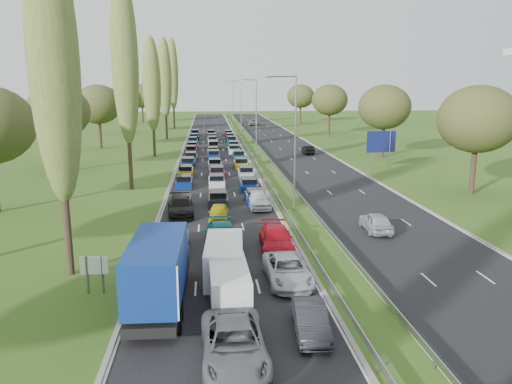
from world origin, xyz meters
name	(u,v)px	position (x,y,z in m)	size (l,w,h in m)	color
ground	(255,154)	(4.50, 80.00, 0.00)	(260.00, 260.00, 0.00)	#305019
near_carriageway	(213,153)	(-2.25, 82.50, 0.00)	(10.50, 215.00, 0.04)	black
far_carriageway	(293,152)	(11.25, 82.50, 0.00)	(10.50, 215.00, 0.04)	black
central_reservation	(254,149)	(4.50, 82.50, 0.55)	(2.36, 215.00, 0.32)	gray
lamp_columns	(256,118)	(4.50, 78.00, 6.00)	(0.18, 140.18, 12.00)	gray
poplar_row	(142,74)	(-11.50, 68.17, 12.39)	(2.80, 127.80, 22.44)	#2D2116
woodland_left	(50,114)	(-22.00, 62.63, 7.68)	(8.00, 166.00, 11.10)	#2D2116
woodland_right	(406,110)	(24.00, 66.67, 7.68)	(8.00, 153.00, 11.10)	#2D2116
traffic_queue_fill	(214,154)	(-2.25, 77.61, 0.44)	(9.13, 69.48, 0.80)	#590F14
near_car_2	(173,241)	(-5.67, 32.77, 0.67)	(2.15, 4.67, 1.30)	white
near_car_3	(180,206)	(-5.63, 42.20, 0.79)	(2.16, 5.31, 1.54)	black
near_car_6	(234,344)	(-2.25, 18.34, 0.82)	(2.64, 5.72, 1.59)	slate
near_car_7	(223,236)	(-2.22, 33.08, 0.82)	(2.24, 5.50, 1.60)	#055454
near_car_8	(219,213)	(-2.37, 40.01, 0.70)	(1.60, 3.98, 1.36)	#C1AD0C
near_car_9	(311,320)	(1.32, 20.32, 0.70)	(1.43, 4.10, 1.35)	black
near_car_10	(288,270)	(1.25, 26.45, 0.76)	(2.44, 5.30, 1.47)	#B0B6BB
near_car_11	(276,239)	(1.38, 32.17, 0.79)	(2.16, 5.31, 1.54)	#B40B1B
near_car_12	(258,199)	(1.37, 44.17, 0.80)	(1.84, 4.57, 1.56)	white
far_car_0	(376,222)	(9.66, 35.83, 0.77)	(1.77, 4.40, 1.50)	#A1A6AA
far_car_1	(308,150)	(13.07, 79.31, 0.69)	(1.42, 4.07, 1.34)	black
far_car_2	(253,122)	(9.49, 137.20, 0.83)	(2.67, 5.80, 1.61)	slate
blue_lorry	(159,270)	(-5.73, 24.01, 1.96)	(2.48, 8.93, 3.77)	black
white_van_front	(229,283)	(-2.22, 24.16, 1.03)	(1.96, 4.99, 2.01)	white
white_van_rear	(224,258)	(-2.34, 27.80, 1.12)	(2.14, 5.46, 2.20)	white
info_sign	(94,269)	(-9.40, 25.97, 1.37)	(1.50, 0.17, 2.10)	gray
direction_sign	(381,143)	(19.40, 62.83, 3.57)	(3.99, 0.52, 5.20)	gray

